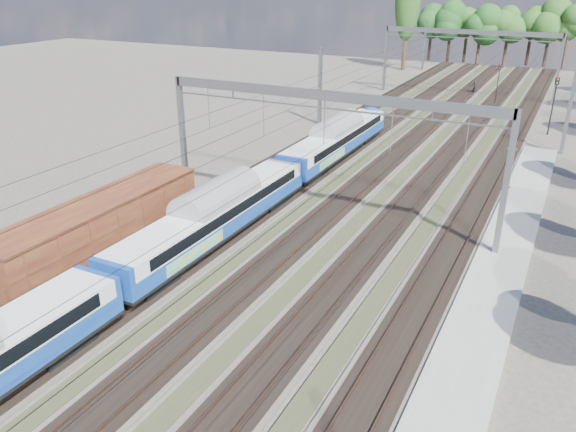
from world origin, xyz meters
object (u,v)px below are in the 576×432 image
at_px(emu_train, 213,210).
at_px(freight_boxcar, 101,227).
at_px(signal_far, 554,99).
at_px(worker, 474,88).
at_px(signal_near, 498,79).

bearing_deg(emu_train, freight_boxcar, -132.57).
bearing_deg(signal_far, freight_boxcar, -139.68).
height_order(worker, signal_far, signal_far).
distance_m(freight_boxcar, worker, 63.29).
bearing_deg(signal_near, freight_boxcar, -110.30).
xyz_separation_m(emu_train, signal_far, (16.63, 38.31, 1.45)).
bearing_deg(freight_boxcar, worker, 80.95).
relative_size(freight_boxcar, signal_near, 2.83).
distance_m(emu_train, signal_far, 41.79).
xyz_separation_m(emu_train, signal_near, (9.23, 51.64, 0.89)).
height_order(emu_train, freight_boxcar, emu_train).
distance_m(freight_boxcar, signal_near, 58.20).
distance_m(emu_train, freight_boxcar, 6.66).
bearing_deg(freight_boxcar, emu_train, 47.43).
bearing_deg(emu_train, signal_near, 79.87).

